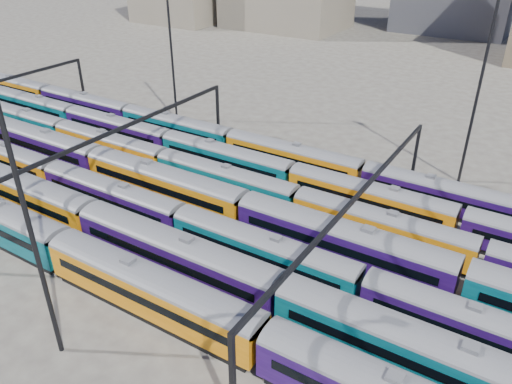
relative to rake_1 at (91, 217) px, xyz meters
The scene contains 12 objects.
ground 17.77m from the rake_1, 34.76° to the left, with size 500.00×500.00×0.00m, color #46413B.
rake_1 is the anchor object (origin of this frame).
rake_2 9.15m from the rake_1, 33.16° to the left, with size 118.34×2.89×4.85m.
rake_3 15.80m from the rake_1, 39.25° to the left, with size 133.00×3.24×5.47m.
rake_4 16.25m from the rake_1, 67.41° to the left, with size 134.74×2.82×4.73m.
rake_5 23.66m from the rake_1, 57.73° to the left, with size 116.96×2.85×4.80m.
rake_6 25.00m from the rake_1, 89.73° to the left, with size 116.93×2.85×4.79m.
gantry_1 12.10m from the rake_1, 119.21° to the left, with size 0.35×40.35×8.03m.
gantry_2 26.66m from the rake_1, 22.28° to the left, with size 0.35×40.35×8.03m.
mast_1 37.28m from the rake_1, 115.98° to the left, with size 1.40×0.50×25.60m.
mast_2 18.85m from the rake_1, 51.90° to the right, with size 1.40×0.50×25.60m.
mast_3 46.30m from the rake_1, 49.14° to the left, with size 1.40×0.50×25.60m.
Camera 1 is at (22.90, -37.88, 29.80)m, focal length 35.00 mm.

